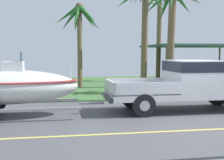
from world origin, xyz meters
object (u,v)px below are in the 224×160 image
object	(u,v)px
palm_tree_far_left	(171,13)
palm_tree_far_right	(143,6)
palm_tree_mid	(80,23)
parked_sedan_near	(203,77)
palm_tree_near_right	(161,12)
boat_on_trailer	(6,87)
carport_awning	(197,47)
pickup_truck_towing	(191,83)

from	to	relation	value
palm_tree_far_left	palm_tree_far_right	xyz separation A→B (m)	(-0.74, 2.87, 0.76)
palm_tree_mid	palm_tree_far_left	world-z (taller)	palm_tree_far_left
palm_tree_mid	palm_tree_far_right	distance (m)	4.09
parked_sedan_near	palm_tree_near_right	bearing A→B (deg)	108.65
boat_on_trailer	palm_tree_mid	size ratio (longest dim) A/B	1.15
palm_tree_far_right	palm_tree_far_left	bearing A→B (deg)	-75.46
carport_awning	palm_tree_far_left	bearing A→B (deg)	-127.24
pickup_truck_towing	palm_tree_mid	bearing A→B (deg)	112.45
palm_tree_far_left	palm_tree_near_right	bearing A→B (deg)	75.37
pickup_truck_towing	palm_tree_far_left	xyz separation A→B (m)	(0.97, 4.79, 3.24)
boat_on_trailer	carport_awning	xyz separation A→B (m)	(11.75, 10.04, 1.63)
palm_tree_mid	palm_tree_far_left	xyz separation A→B (m)	(4.57, -3.93, 0.20)
palm_tree_far_left	parked_sedan_near	bearing A→B (deg)	39.97
boat_on_trailer	parked_sedan_near	xyz separation A→B (m)	(11.00, 7.51, -0.36)
palm_tree_near_right	palm_tree_far_left	size ratio (longest dim) A/B	1.22
boat_on_trailer	palm_tree_far_right	size ratio (longest dim) A/B	0.93
palm_tree_near_right	pickup_truck_towing	bearing A→B (deg)	-103.33
palm_tree_far_left	palm_tree_far_right	world-z (taller)	palm_tree_far_right
parked_sedan_near	carport_awning	world-z (taller)	carport_awning
boat_on_trailer	pickup_truck_towing	bearing A→B (deg)	0.00
pickup_truck_towing	palm_tree_near_right	world-z (taller)	palm_tree_near_right
parked_sedan_near	palm_tree_mid	bearing A→B (deg)	171.18
palm_tree_near_right	palm_tree_mid	bearing A→B (deg)	-154.73
pickup_truck_towing	parked_sedan_near	distance (m)	8.61
parked_sedan_near	carport_awning	bearing A→B (deg)	73.47
palm_tree_mid	palm_tree_far_right	xyz separation A→B (m)	(3.83, -1.06, 0.96)
boat_on_trailer	palm_tree_far_left	size ratio (longest dim) A/B	1.05
boat_on_trailer	palm_tree_far_right	distance (m)	11.14
parked_sedan_near	palm_tree_far_left	xyz separation A→B (m)	(-3.24, -2.71, 3.63)
carport_awning	palm_tree_mid	world-z (taller)	palm_tree_mid
parked_sedan_near	palm_tree_mid	xyz separation A→B (m)	(-7.81, 1.21, 3.42)
parked_sedan_near	palm_tree_far_right	world-z (taller)	palm_tree_far_right
pickup_truck_towing	palm_tree_mid	distance (m)	9.91
boat_on_trailer	palm_tree_far_left	xyz separation A→B (m)	(7.76, 4.79, 3.26)
boat_on_trailer	carport_awning	world-z (taller)	carport_awning
parked_sedan_near	palm_tree_mid	size ratio (longest dim) A/B	0.87
parked_sedan_near	palm_tree_near_right	xyz separation A→B (m)	(-1.43, 4.22, 4.63)
boat_on_trailer	palm_tree_near_right	distance (m)	15.73
pickup_truck_towing	boat_on_trailer	bearing A→B (deg)	-180.00
carport_awning	palm_tree_near_right	world-z (taller)	palm_tree_near_right
boat_on_trailer	palm_tree_near_right	world-z (taller)	palm_tree_near_right
parked_sedan_near	carport_awning	size ratio (longest dim) A/B	0.66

